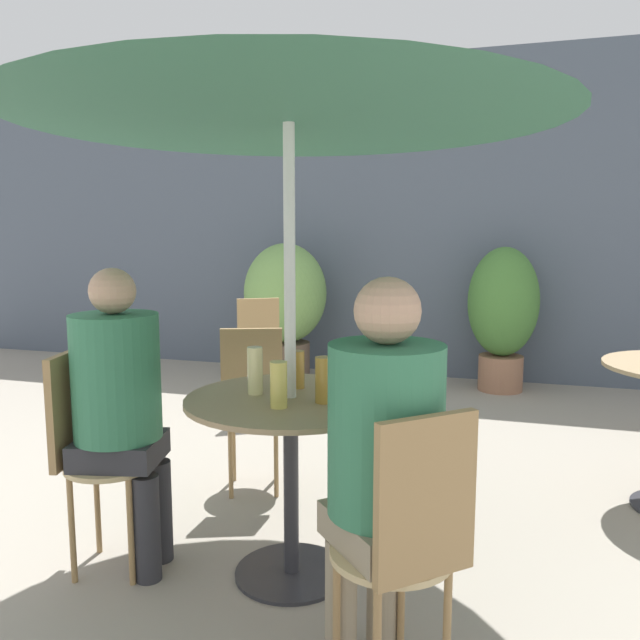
{
  "coord_description": "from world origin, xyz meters",
  "views": [
    {
      "loc": [
        0.99,
        -2.15,
        1.37
      ],
      "look_at": [
        0.2,
        0.48,
        0.99
      ],
      "focal_mm": 35.0,
      "sensor_mm": 36.0,
      "label": 1
    }
  ],
  "objects_px": {
    "bistro_chair_3": "(257,345)",
    "beer_glass_0": "(279,385)",
    "potted_plant_1": "(503,310)",
    "bistro_chair_0": "(89,441)",
    "potted_plant_0": "(285,301)",
    "beer_glass_2": "(297,369)",
    "bistro_chair_4": "(253,395)",
    "bistro_chair_1": "(409,535)",
    "beer_glass_1": "(324,380)",
    "seated_person_0": "(121,395)",
    "beer_glass_3": "(255,371)",
    "cafe_table_near": "(291,440)",
    "seated_person_1": "(383,451)",
    "umbrella": "(288,83)"
  },
  "relations": [
    {
      "from": "cafe_table_near",
      "to": "bistro_chair_1",
      "type": "relative_size",
      "value": 0.91
    },
    {
      "from": "beer_glass_3",
      "to": "seated_person_0",
      "type": "bearing_deg",
      "value": -162.84
    },
    {
      "from": "seated_person_0",
      "to": "beer_glass_0",
      "type": "height_order",
      "value": "seated_person_0"
    },
    {
      "from": "bistro_chair_3",
      "to": "umbrella",
      "type": "distance_m",
      "value": 2.63
    },
    {
      "from": "bistro_chair_4",
      "to": "beer_glass_1",
      "type": "bearing_deg",
      "value": 108.84
    },
    {
      "from": "beer_glass_2",
      "to": "bistro_chair_3",
      "type": "bearing_deg",
      "value": 116.99
    },
    {
      "from": "bistro_chair_0",
      "to": "beer_glass_1",
      "type": "distance_m",
      "value": 1.0
    },
    {
      "from": "bistro_chair_0",
      "to": "bistro_chair_1",
      "type": "relative_size",
      "value": 1.0
    },
    {
      "from": "potted_plant_0",
      "to": "beer_glass_1",
      "type": "bearing_deg",
      "value": -67.79
    },
    {
      "from": "potted_plant_0",
      "to": "bistro_chair_0",
      "type": "bearing_deg",
      "value": -83.59
    },
    {
      "from": "cafe_table_near",
      "to": "beer_glass_0",
      "type": "xyz_separation_m",
      "value": [
        0.01,
        -0.15,
        0.26
      ]
    },
    {
      "from": "bistro_chair_1",
      "to": "beer_glass_1",
      "type": "height_order",
      "value": "beer_glass_1"
    },
    {
      "from": "beer_glass_3",
      "to": "potted_plant_0",
      "type": "relative_size",
      "value": 0.15
    },
    {
      "from": "bistro_chair_3",
      "to": "beer_glass_0",
      "type": "distance_m",
      "value": 2.4
    },
    {
      "from": "bistro_chair_1",
      "to": "beer_glass_1",
      "type": "distance_m",
      "value": 0.75
    },
    {
      "from": "cafe_table_near",
      "to": "bistro_chair_0",
      "type": "distance_m",
      "value": 0.82
    },
    {
      "from": "bistro_chair_3",
      "to": "beer_glass_2",
      "type": "xyz_separation_m",
      "value": [
        0.96,
        -1.88,
        0.27
      ]
    },
    {
      "from": "beer_glass_3",
      "to": "beer_glass_1",
      "type": "bearing_deg",
      "value": -8.49
    },
    {
      "from": "beer_glass_0",
      "to": "beer_glass_2",
      "type": "xyz_separation_m",
      "value": [
        -0.03,
        0.3,
        -0.01
      ]
    },
    {
      "from": "seated_person_1",
      "to": "umbrella",
      "type": "relative_size",
      "value": 0.61
    },
    {
      "from": "bistro_chair_0",
      "to": "beer_glass_3",
      "type": "distance_m",
      "value": 0.74
    },
    {
      "from": "bistro_chair_3",
      "to": "beer_glass_0",
      "type": "relative_size",
      "value": 5.28
    },
    {
      "from": "bistro_chair_3",
      "to": "umbrella",
      "type": "xyz_separation_m",
      "value": [
        0.98,
        -2.02,
        1.37
      ]
    },
    {
      "from": "cafe_table_near",
      "to": "beer_glass_2",
      "type": "height_order",
      "value": "beer_glass_2"
    },
    {
      "from": "beer_glass_1",
      "to": "beer_glass_0",
      "type": "bearing_deg",
      "value": -140.64
    },
    {
      "from": "umbrella",
      "to": "bistro_chair_3",
      "type": "bearing_deg",
      "value": 115.78
    },
    {
      "from": "bistro_chair_0",
      "to": "beer_glass_2",
      "type": "bearing_deg",
      "value": -79.77
    },
    {
      "from": "seated_person_0",
      "to": "cafe_table_near",
      "type": "bearing_deg",
      "value": -90.0
    },
    {
      "from": "bistro_chair_1",
      "to": "potted_plant_1",
      "type": "height_order",
      "value": "potted_plant_1"
    },
    {
      "from": "cafe_table_near",
      "to": "seated_person_0",
      "type": "relative_size",
      "value": 0.67
    },
    {
      "from": "bistro_chair_3",
      "to": "beer_glass_0",
      "type": "xyz_separation_m",
      "value": [
        0.99,
        -2.17,
        0.28
      ]
    },
    {
      "from": "bistro_chair_4",
      "to": "potted_plant_0",
      "type": "height_order",
      "value": "potted_plant_0"
    },
    {
      "from": "bistro_chair_1",
      "to": "beer_glass_2",
      "type": "distance_m",
      "value": 0.99
    },
    {
      "from": "cafe_table_near",
      "to": "beer_glass_2",
      "type": "distance_m",
      "value": 0.29
    },
    {
      "from": "beer_glass_1",
      "to": "beer_glass_2",
      "type": "distance_m",
      "value": 0.25
    },
    {
      "from": "cafe_table_near",
      "to": "bistro_chair_1",
      "type": "xyz_separation_m",
      "value": [
        0.56,
        -0.6,
        -0.02
      ]
    },
    {
      "from": "seated_person_1",
      "to": "umbrella",
      "type": "xyz_separation_m",
      "value": [
        -0.46,
        0.5,
        1.17
      ]
    },
    {
      "from": "beer_glass_1",
      "to": "seated_person_1",
      "type": "bearing_deg",
      "value": -55.58
    },
    {
      "from": "seated_person_0",
      "to": "beer_glass_1",
      "type": "xyz_separation_m",
      "value": [
        0.81,
        0.11,
        0.09
      ]
    },
    {
      "from": "seated_person_0",
      "to": "seated_person_1",
      "type": "xyz_separation_m",
      "value": [
        1.12,
        -0.35,
        0.01
      ]
    },
    {
      "from": "bistro_chair_1",
      "to": "bistro_chair_4",
      "type": "distance_m",
      "value": 1.62
    },
    {
      "from": "bistro_chair_0",
      "to": "umbrella",
      "type": "bearing_deg",
      "value": -90.0
    },
    {
      "from": "bistro_chair_0",
      "to": "seated_person_0",
      "type": "xyz_separation_m",
      "value": [
        0.14,
        0.03,
        0.19
      ]
    },
    {
      "from": "seated_person_0",
      "to": "beer_glass_2",
      "type": "relative_size",
      "value": 7.98
    },
    {
      "from": "beer_glass_0",
      "to": "bistro_chair_3",
      "type": "bearing_deg",
      "value": 114.38
    },
    {
      "from": "beer_glass_1",
      "to": "potted_plant_1",
      "type": "height_order",
      "value": "potted_plant_1"
    },
    {
      "from": "potted_plant_1",
      "to": "bistro_chair_0",
      "type": "bearing_deg",
      "value": -113.86
    },
    {
      "from": "bistro_chair_1",
      "to": "beer_glass_2",
      "type": "height_order",
      "value": "bistro_chair_1"
    },
    {
      "from": "seated_person_0",
      "to": "beer_glass_1",
      "type": "height_order",
      "value": "seated_person_0"
    },
    {
      "from": "cafe_table_near",
      "to": "beer_glass_3",
      "type": "distance_m",
      "value": 0.31
    }
  ]
}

